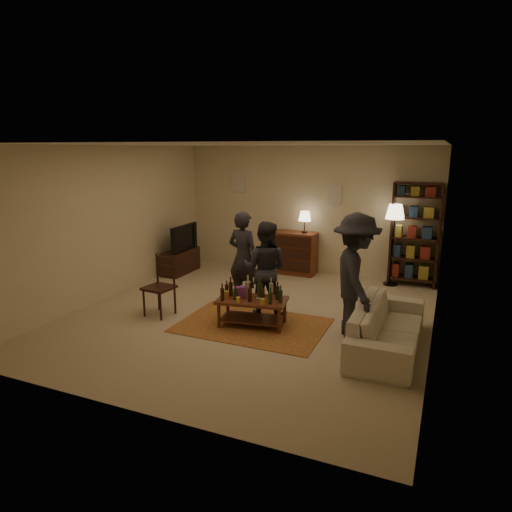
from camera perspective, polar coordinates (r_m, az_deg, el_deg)
The scene contains 13 objects.
floor at distance 7.46m, azimuth -0.72°, elevation -7.43°, with size 6.00×6.00×0.00m, color #C6B793.
room_shell at distance 10.01m, azimuth 2.78°, elevation 8.57°, with size 6.00×6.00×6.00m.
rug at distance 7.06m, azimuth -0.47°, elevation -8.63°, with size 2.20×1.50×0.01m, color brown.
coffee_table at distance 6.93m, azimuth -0.52°, elevation -5.68°, with size 1.12×0.72×0.77m.
dining_chair at distance 7.52m, azimuth -11.76°, elevation -3.34°, with size 0.48×0.48×0.99m.
tv_stand at distance 9.99m, azimuth -9.42°, elevation 0.09°, with size 0.40×1.00×1.06m.
dresser at distance 9.82m, azimuth 4.64°, elevation 0.54°, with size 1.00×0.50×1.36m.
bookshelf at distance 9.32m, azimuth 19.22°, elevation 2.64°, with size 0.90×0.34×2.02m.
floor_lamp at distance 9.17m, azimuth 16.97°, elevation 4.66°, with size 0.36×0.36×1.60m.
sofa at distance 6.45m, azimuth 16.14°, elevation -8.50°, with size 2.08×0.81×0.61m, color beige.
person_left at distance 7.88m, azimuth -1.60°, elevation -0.16°, with size 0.59×0.39×1.61m, color #232229.
person_right at distance 7.28m, azimuth 1.12°, elevation -1.61°, with size 0.75×0.58×1.53m, color #27282F.
person_by_sofa at distance 6.52m, azimuth 12.34°, elevation -2.56°, with size 1.16×0.67×1.79m, color #24262C.
Camera 1 is at (2.82, -6.38, 2.65)m, focal length 32.00 mm.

